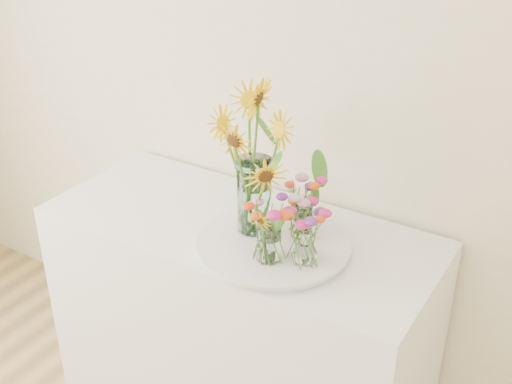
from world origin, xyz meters
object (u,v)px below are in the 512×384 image
tray (273,246)px  small_vase_a (269,243)px  counter (240,326)px  small_vase_b (305,247)px  mason_jar (254,196)px  small_vase_c (301,220)px

tray → small_vase_a: size_ratio=3.74×
counter → small_vase_b: (0.32, -0.12, 0.53)m
small_vase_b → tray: bearing=160.9°
mason_jar → small_vase_c: (0.15, 0.05, -0.07)m
counter → tray: bearing=-20.9°
counter → mason_jar: mason_jar is taller
mason_jar → small_vase_c: bearing=18.6°
tray → counter: bearing=159.1°
counter → mason_jar: bearing=-22.4°
small_vase_b → counter: bearing=159.8°
counter → small_vase_c: (0.24, 0.02, 0.54)m
mason_jar → small_vase_c: 0.17m
small_vase_c → tray: bearing=-123.8°
counter → tray: 0.50m
mason_jar → small_vase_a: 0.20m
tray → small_vase_c: bearing=56.2°
small_vase_c → counter: bearing=-176.4°
tray → mason_jar: 0.18m
mason_jar → small_vase_c: size_ratio=2.12×
counter → small_vase_c: bearing=3.6°
counter → small_vase_c: 0.59m
mason_jar → small_vase_b: size_ratio=2.28×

